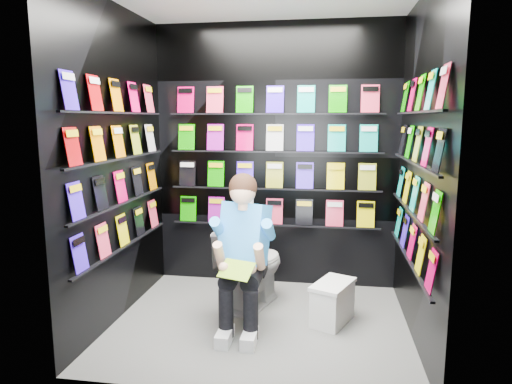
# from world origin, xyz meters

# --- Properties ---
(floor) EXTENTS (2.40, 2.40, 0.00)m
(floor) POSITION_xyz_m (0.00, 0.00, 0.00)
(floor) COLOR slate
(floor) RESTS_ON ground
(wall_back) EXTENTS (2.40, 0.04, 2.60)m
(wall_back) POSITION_xyz_m (0.00, 1.00, 1.30)
(wall_back) COLOR black
(wall_back) RESTS_ON floor
(wall_front) EXTENTS (2.40, 0.04, 2.60)m
(wall_front) POSITION_xyz_m (0.00, -1.00, 1.30)
(wall_front) COLOR black
(wall_front) RESTS_ON floor
(wall_left) EXTENTS (0.04, 2.00, 2.60)m
(wall_left) POSITION_xyz_m (-1.20, 0.00, 1.30)
(wall_left) COLOR black
(wall_left) RESTS_ON floor
(wall_right) EXTENTS (0.04, 2.00, 2.60)m
(wall_right) POSITION_xyz_m (1.20, 0.00, 1.30)
(wall_right) COLOR black
(wall_right) RESTS_ON floor
(comics_back) EXTENTS (2.10, 0.06, 1.37)m
(comics_back) POSITION_xyz_m (0.00, 0.97, 1.31)
(comics_back) COLOR #D00452
(comics_back) RESTS_ON wall_back
(comics_left) EXTENTS (0.06, 1.70, 1.37)m
(comics_left) POSITION_xyz_m (-1.17, 0.00, 1.31)
(comics_left) COLOR #D00452
(comics_left) RESTS_ON wall_left
(comics_right) EXTENTS (0.06, 1.70, 1.37)m
(comics_right) POSITION_xyz_m (1.17, 0.00, 1.31)
(comics_right) COLOR #D00452
(comics_right) RESTS_ON wall_right
(toilet) EXTENTS (0.64, 0.84, 0.73)m
(toilet) POSITION_xyz_m (-0.12, 0.36, 0.37)
(toilet) COLOR white
(toilet) RESTS_ON floor
(longbox) EXTENTS (0.38, 0.47, 0.31)m
(longbox) POSITION_xyz_m (0.59, 0.12, 0.16)
(longbox) COLOR white
(longbox) RESTS_ON floor
(longbox_lid) EXTENTS (0.40, 0.50, 0.03)m
(longbox_lid) POSITION_xyz_m (0.59, 0.12, 0.33)
(longbox_lid) COLOR white
(longbox_lid) RESTS_ON longbox
(reader) EXTENTS (0.70, 0.85, 1.34)m
(reader) POSITION_xyz_m (-0.12, -0.02, 0.75)
(reader) COLOR #3592EE
(reader) RESTS_ON toilet
(held_comic) EXTENTS (0.29, 0.22, 0.11)m
(held_comic) POSITION_xyz_m (-0.12, -0.37, 0.58)
(held_comic) COLOR green
(held_comic) RESTS_ON reader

